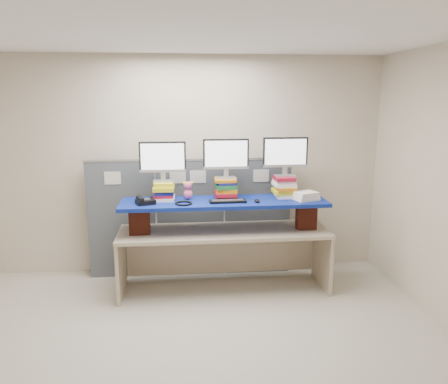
{
  "coord_description": "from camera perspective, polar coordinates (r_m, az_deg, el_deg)",
  "views": [
    {
      "loc": [
        -0.05,
        -3.63,
        2.26
      ],
      "look_at": [
        0.38,
        1.26,
        1.2
      ],
      "focal_mm": 35.0,
      "sensor_mm": 36.0,
      "label": 1
    }
  ],
  "objects": [
    {
      "name": "room",
      "position": [
        3.73,
        -4.17,
        -1.24
      ],
      "size": [
        5.0,
        4.0,
        2.8
      ],
      "color": "beige",
      "rests_on": "ground"
    },
    {
      "name": "brick_pier_right",
      "position": [
        5.23,
        10.68,
        -3.1
      ],
      "size": [
        0.23,
        0.13,
        0.31
      ],
      "primitive_type": "cube",
      "rotation": [
        0.0,
        0.0,
        0.01
      ],
      "color": "maroon",
      "rests_on": "desk"
    },
    {
      "name": "keyboard",
      "position": [
        4.95,
        0.49,
        -1.21
      ],
      "size": [
        0.42,
        0.16,
        0.03
      ],
      "rotation": [
        0.0,
        0.0,
        0.04
      ],
      "color": "black",
      "rests_on": "blue_board"
    },
    {
      "name": "book_stack_right",
      "position": [
        5.25,
        7.87,
        0.73
      ],
      "size": [
        0.26,
        0.31,
        0.25
      ],
      "color": "white",
      "rests_on": "blue_board"
    },
    {
      "name": "book_stack_center",
      "position": [
        5.13,
        0.23,
        0.48
      ],
      "size": [
        0.27,
        0.31,
        0.24
      ],
      "color": "maroon",
      "rests_on": "blue_board"
    },
    {
      "name": "book_stack_left",
      "position": [
        5.11,
        -7.85,
        0.18
      ],
      "size": [
        0.25,
        0.31,
        0.21
      ],
      "color": "white",
      "rests_on": "blue_board"
    },
    {
      "name": "monitor_left",
      "position": [
        5.05,
        -8.01,
        4.28
      ],
      "size": [
        0.53,
        0.15,
        0.46
      ],
      "rotation": [
        0.0,
        0.0,
        0.01
      ],
      "color": "#B3B2B8",
      "rests_on": "book_stack_left"
    },
    {
      "name": "mouse",
      "position": [
        4.97,
        4.32,
        -1.13
      ],
      "size": [
        0.07,
        0.11,
        0.03
      ],
      "primitive_type": "ellipsoid",
      "rotation": [
        0.0,
        0.0,
        -0.08
      ],
      "color": "black",
      "rests_on": "blue_board"
    },
    {
      "name": "desk_phone",
      "position": [
        4.95,
        -10.31,
        -1.19
      ],
      "size": [
        0.25,
        0.24,
        0.08
      ],
      "rotation": [
        0.0,
        0.0,
        0.35
      ],
      "color": "black",
      "rests_on": "blue_board"
    },
    {
      "name": "binder_stack",
      "position": [
        5.15,
        10.67,
        -0.53
      ],
      "size": [
        0.32,
        0.29,
        0.09
      ],
      "rotation": [
        0.0,
        0.0,
        0.34
      ],
      "color": "white",
      "rests_on": "blue_board"
    },
    {
      "name": "brick_pier_left",
      "position": [
        5.04,
        -10.98,
        -3.7
      ],
      "size": [
        0.23,
        0.13,
        0.31
      ],
      "primitive_type": "cube",
      "rotation": [
        0.0,
        0.0,
        0.01
      ],
      "color": "maroon",
      "rests_on": "desk"
    },
    {
      "name": "monitor_center",
      "position": [
        5.07,
        0.26,
        4.71
      ],
      "size": [
        0.53,
        0.15,
        0.46
      ],
      "rotation": [
        0.0,
        0.0,
        0.01
      ],
      "color": "#B3B2B8",
      "rests_on": "book_stack_center"
    },
    {
      "name": "blue_board",
      "position": [
        5.05,
        -0.0,
        -1.35
      ],
      "size": [
        2.39,
        0.63,
        0.04
      ],
      "primitive_type": "cube",
      "rotation": [
        0.0,
        0.0,
        0.01
      ],
      "color": "navy",
      "rests_on": "brick_pier_left"
    },
    {
      "name": "headset",
      "position": [
        4.89,
        -5.29,
        -1.47
      ],
      "size": [
        0.25,
        0.25,
        0.02
      ],
      "primitive_type": "torus",
      "rotation": [
        0.0,
        0.0,
        0.33
      ],
      "color": "black",
      "rests_on": "blue_board"
    },
    {
      "name": "desk",
      "position": [
        5.18,
        -0.0,
        -6.59
      ],
      "size": [
        2.47,
        0.75,
        0.75
      ],
      "rotation": [
        0.0,
        0.0,
        0.01
      ],
      "color": "tan",
      "rests_on": "ground"
    },
    {
      "name": "plush_toy",
      "position": [
        5.1,
        -4.74,
        0.26
      ],
      "size": [
        0.13,
        0.09,
        0.21
      ],
      "rotation": [
        0.0,
        0.0,
        0.34
      ],
      "color": "#ED5A94",
      "rests_on": "blue_board"
    },
    {
      "name": "cubicle_partition",
      "position": [
        5.61,
        -4.39,
        -3.29
      ],
      "size": [
        2.6,
        0.06,
        1.53
      ],
      "color": "#444951",
      "rests_on": "ground"
    },
    {
      "name": "monitor_right",
      "position": [
        5.19,
        8.0,
        4.91
      ],
      "size": [
        0.53,
        0.15,
        0.46
      ],
      "rotation": [
        0.0,
        0.0,
        0.01
      ],
      "color": "#B3B2B8",
      "rests_on": "book_stack_right"
    }
  ]
}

